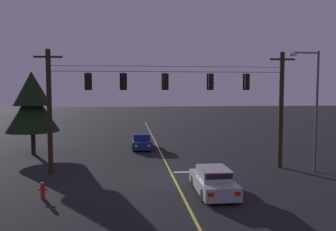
{
  "coord_description": "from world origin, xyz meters",
  "views": [
    {
      "loc": [
        -2.74,
        -20.86,
        5.5
      ],
      "look_at": [
        0.0,
        3.05,
        3.68
      ],
      "focal_mm": 36.77,
      "sensor_mm": 36.0,
      "label": 1
    }
  ],
  "objects_px": {
    "traffic_light_left_inner": "(123,81)",
    "traffic_light_centre": "(165,82)",
    "traffic_light_right_inner": "(211,82)",
    "traffic_light_rightmost": "(247,82)",
    "car_oncoming_lead": "(142,141)",
    "street_lamp_corner": "(312,100)",
    "tree_verge_near": "(32,104)",
    "fire_hydrant": "(43,190)",
    "car_waiting_near_lane": "(213,181)",
    "traffic_light_leftmost": "(88,81)"
  },
  "relations": [
    {
      "from": "street_lamp_corner",
      "to": "traffic_light_left_inner",
      "type": "bearing_deg",
      "value": 173.25
    },
    {
      "from": "traffic_light_leftmost",
      "to": "tree_verge_near",
      "type": "xyz_separation_m",
      "value": [
        -5.46,
        7.16,
        -1.79
      ]
    },
    {
      "from": "traffic_light_rightmost",
      "to": "street_lamp_corner",
      "type": "relative_size",
      "value": 0.15
    },
    {
      "from": "street_lamp_corner",
      "to": "traffic_light_leftmost",
      "type": "bearing_deg",
      "value": 174.29
    },
    {
      "from": "car_waiting_near_lane",
      "to": "street_lamp_corner",
      "type": "height_order",
      "value": "street_lamp_corner"
    },
    {
      "from": "tree_verge_near",
      "to": "fire_hydrant",
      "type": "relative_size",
      "value": 8.37
    },
    {
      "from": "street_lamp_corner",
      "to": "fire_hydrant",
      "type": "bearing_deg",
      "value": -166.96
    },
    {
      "from": "traffic_light_centre",
      "to": "traffic_light_leftmost",
      "type": "bearing_deg",
      "value": 180.0
    },
    {
      "from": "traffic_light_centre",
      "to": "traffic_light_rightmost",
      "type": "distance_m",
      "value": 5.63
    },
    {
      "from": "traffic_light_right_inner",
      "to": "car_waiting_near_lane",
      "type": "xyz_separation_m",
      "value": [
        -1.12,
        -5.41,
        -5.38
      ]
    },
    {
      "from": "car_oncoming_lead",
      "to": "tree_verge_near",
      "type": "relative_size",
      "value": 0.63
    },
    {
      "from": "traffic_light_leftmost",
      "to": "car_oncoming_lead",
      "type": "distance_m",
      "value": 11.2
    },
    {
      "from": "traffic_light_rightmost",
      "to": "street_lamp_corner",
      "type": "distance_m",
      "value": 4.41
    },
    {
      "from": "tree_verge_near",
      "to": "fire_hydrant",
      "type": "bearing_deg",
      "value": -73.28
    },
    {
      "from": "traffic_light_left_inner",
      "to": "street_lamp_corner",
      "type": "xyz_separation_m",
      "value": [
        12.39,
        -1.47,
        -1.22
      ]
    },
    {
      "from": "car_waiting_near_lane",
      "to": "tree_verge_near",
      "type": "xyz_separation_m",
      "value": [
        -12.51,
        12.57,
        3.59
      ]
    },
    {
      "from": "traffic_light_leftmost",
      "to": "street_lamp_corner",
      "type": "distance_m",
      "value": 14.8
    },
    {
      "from": "car_oncoming_lead",
      "to": "car_waiting_near_lane",
      "type": "bearing_deg",
      "value": -77.34
    },
    {
      "from": "car_oncoming_lead",
      "to": "street_lamp_corner",
      "type": "height_order",
      "value": "street_lamp_corner"
    },
    {
      "from": "car_waiting_near_lane",
      "to": "tree_verge_near",
      "type": "height_order",
      "value": "tree_verge_near"
    },
    {
      "from": "traffic_light_leftmost",
      "to": "fire_hydrant",
      "type": "distance_m",
      "value": 7.87
    },
    {
      "from": "traffic_light_right_inner",
      "to": "traffic_light_rightmost",
      "type": "bearing_deg",
      "value": 0.0
    },
    {
      "from": "traffic_light_centre",
      "to": "street_lamp_corner",
      "type": "distance_m",
      "value": 9.79
    },
    {
      "from": "traffic_light_leftmost",
      "to": "tree_verge_near",
      "type": "height_order",
      "value": "tree_verge_near"
    },
    {
      "from": "traffic_light_leftmost",
      "to": "traffic_light_right_inner",
      "type": "xyz_separation_m",
      "value": [
        8.17,
        0.0,
        0.0
      ]
    },
    {
      "from": "traffic_light_leftmost",
      "to": "traffic_light_rightmost",
      "type": "relative_size",
      "value": 1.0
    },
    {
      "from": "traffic_light_left_inner",
      "to": "fire_hydrant",
      "type": "height_order",
      "value": "traffic_light_left_inner"
    },
    {
      "from": "traffic_light_right_inner",
      "to": "street_lamp_corner",
      "type": "bearing_deg",
      "value": -12.7
    },
    {
      "from": "car_waiting_near_lane",
      "to": "street_lamp_corner",
      "type": "bearing_deg",
      "value": 27.34
    },
    {
      "from": "fire_hydrant",
      "to": "car_oncoming_lead",
      "type": "bearing_deg",
      "value": 68.92
    },
    {
      "from": "traffic_light_right_inner",
      "to": "fire_hydrant",
      "type": "height_order",
      "value": "traffic_light_right_inner"
    },
    {
      "from": "traffic_light_centre",
      "to": "fire_hydrant",
      "type": "bearing_deg",
      "value": -142.24
    },
    {
      "from": "traffic_light_right_inner",
      "to": "street_lamp_corner",
      "type": "xyz_separation_m",
      "value": [
        6.51,
        -1.47,
        -1.22
      ]
    },
    {
      "from": "car_oncoming_lead",
      "to": "fire_hydrant",
      "type": "xyz_separation_m",
      "value": [
        -5.52,
        -14.33,
        -0.21
      ]
    },
    {
      "from": "car_waiting_near_lane",
      "to": "car_oncoming_lead",
      "type": "height_order",
      "value": "same"
    },
    {
      "from": "traffic_light_leftmost",
      "to": "tree_verge_near",
      "type": "bearing_deg",
      "value": 127.35
    },
    {
      "from": "traffic_light_left_inner",
      "to": "car_waiting_near_lane",
      "type": "height_order",
      "value": "traffic_light_left_inner"
    },
    {
      "from": "traffic_light_right_inner",
      "to": "traffic_light_left_inner",
      "type": "bearing_deg",
      "value": 180.0
    },
    {
      "from": "traffic_light_right_inner",
      "to": "street_lamp_corner",
      "type": "relative_size",
      "value": 0.15
    },
    {
      "from": "traffic_light_left_inner",
      "to": "street_lamp_corner",
      "type": "distance_m",
      "value": 12.54
    },
    {
      "from": "traffic_light_right_inner",
      "to": "street_lamp_corner",
      "type": "distance_m",
      "value": 6.78
    },
    {
      "from": "traffic_light_left_inner",
      "to": "fire_hydrant",
      "type": "distance_m",
      "value": 8.67
    },
    {
      "from": "traffic_light_centre",
      "to": "street_lamp_corner",
      "type": "relative_size",
      "value": 0.15
    },
    {
      "from": "car_waiting_near_lane",
      "to": "traffic_light_centre",
      "type": "bearing_deg",
      "value": 110.04
    },
    {
      "from": "fire_hydrant",
      "to": "car_waiting_near_lane",
      "type": "bearing_deg",
      "value": -0.96
    },
    {
      "from": "traffic_light_rightmost",
      "to": "car_waiting_near_lane",
      "type": "distance_m",
      "value": 8.47
    },
    {
      "from": "traffic_light_left_inner",
      "to": "car_oncoming_lead",
      "type": "xyz_separation_m",
      "value": [
        1.51,
        9.06,
        -5.38
      ]
    },
    {
      "from": "traffic_light_left_inner",
      "to": "traffic_light_centre",
      "type": "bearing_deg",
      "value": 0.0
    },
    {
      "from": "traffic_light_right_inner",
      "to": "traffic_light_rightmost",
      "type": "height_order",
      "value": "same"
    },
    {
      "from": "traffic_light_leftmost",
      "to": "car_waiting_near_lane",
      "type": "bearing_deg",
      "value": -37.54
    }
  ]
}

